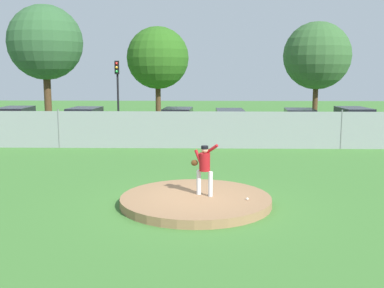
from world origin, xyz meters
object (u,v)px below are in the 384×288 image
object	(u,v)px
parked_car_white	(85,122)
traffic_cone_orange	(272,132)
baseball	(247,199)
parked_car_slate	(353,123)
parked_car_champagne	(178,123)
parked_car_red	(230,124)
traffic_light_near	(117,82)
parked_car_silver	(300,123)
parked_car_burgundy	(16,122)
pitcher_youth	(204,165)

from	to	relation	value
parked_car_white	traffic_cone_orange	xyz separation A→B (m)	(11.25, -0.77, -0.53)
baseball	parked_car_slate	distance (m)	16.35
parked_car_white	parked_car_champagne	size ratio (longest dim) A/B	1.03
baseball	traffic_cone_orange	bearing A→B (deg)	79.18
baseball	parked_car_white	world-z (taller)	parked_car_white
baseball	parked_car_red	size ratio (longest dim) A/B	0.02
parked_car_white	traffic_light_near	distance (m)	4.68
parked_car_champagne	parked_car_silver	bearing A→B (deg)	5.15
parked_car_burgundy	traffic_light_near	xyz separation A→B (m)	(5.45, 4.20, 2.29)
parked_car_red	traffic_light_near	size ratio (longest dim) A/B	1.07
parked_car_champagne	parked_car_red	world-z (taller)	parked_car_champagne
pitcher_youth	parked_car_slate	world-z (taller)	pitcher_youth
parked_car_red	parked_car_silver	size ratio (longest dim) A/B	1.17
traffic_cone_orange	parked_car_red	bearing A→B (deg)	-179.92
parked_car_red	parked_car_slate	bearing A→B (deg)	-0.22
pitcher_youth	parked_car_red	world-z (taller)	pitcher_youth
traffic_light_near	traffic_cone_orange	bearing A→B (deg)	-24.94
baseball	parked_car_red	bearing A→B (deg)	88.80
baseball	traffic_cone_orange	size ratio (longest dim) A/B	0.13
parked_car_burgundy	baseball	bearing A→B (deg)	-49.91
parked_car_white	parked_car_burgundy	bearing A→B (deg)	-174.91
pitcher_youth	parked_car_champagne	distance (m)	14.27
parked_car_silver	traffic_light_near	world-z (taller)	traffic_light_near
traffic_light_near	baseball	bearing A→B (deg)	-69.59
parked_car_red	parked_car_slate	world-z (taller)	parked_car_slate
parked_car_slate	traffic_cone_orange	distance (m)	4.76
parked_car_white	parked_car_slate	size ratio (longest dim) A/B	0.93
traffic_cone_orange	parked_car_burgundy	bearing A→B (deg)	178.49
traffic_light_near	pitcher_youth	bearing A→B (deg)	-72.48
parked_car_champagne	traffic_cone_orange	xyz separation A→B (m)	(5.56, -0.13, -0.53)
parked_car_red	traffic_cone_orange	world-z (taller)	parked_car_red
traffic_cone_orange	traffic_light_near	distance (m)	11.29
parked_car_red	parked_car_burgundy	xyz separation A→B (m)	(-12.88, 0.41, 0.03)
parked_car_burgundy	parked_car_white	bearing A→B (deg)	5.09
parked_car_silver	traffic_cone_orange	bearing A→B (deg)	-155.99
baseball	parked_car_silver	xyz separation A→B (m)	(4.54, 15.33, 0.47)
parked_car_slate	baseball	bearing A→B (deg)	-117.35
parked_car_silver	parked_car_slate	bearing A→B (deg)	-15.38
baseball	parked_car_white	bearing A→B (deg)	118.96
parked_car_champagne	parked_car_burgundy	xyz separation A→B (m)	(-9.80, 0.28, 0.02)
parked_car_champagne	traffic_light_near	bearing A→B (deg)	134.13
parked_car_white	traffic_light_near	xyz separation A→B (m)	(1.35, 3.84, 2.31)
baseball	traffic_cone_orange	xyz separation A→B (m)	(2.78, 14.54, -0.02)
parked_car_white	parked_car_silver	xyz separation A→B (m)	(13.01, 0.02, -0.03)
parked_car_silver	parked_car_burgundy	distance (m)	17.13
parked_car_champagne	parked_car_burgundy	world-z (taller)	parked_car_burgundy
pitcher_youth	traffic_cone_orange	distance (m)	14.64
traffic_cone_orange	baseball	bearing A→B (deg)	-100.82
parked_car_silver	baseball	bearing A→B (deg)	-106.50
parked_car_champagne	pitcher_youth	bearing A→B (deg)	-83.78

